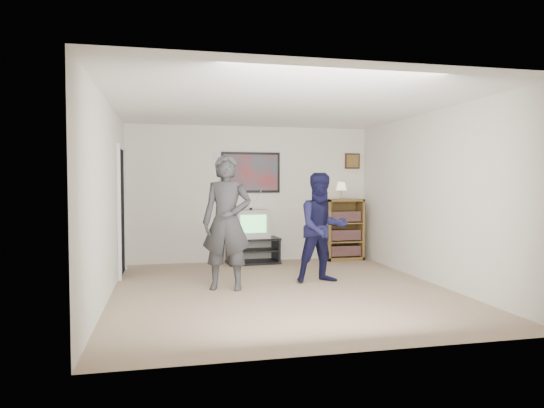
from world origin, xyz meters
name	(u,v)px	position (x,y,z in m)	size (l,w,h in m)	color
room_shell	(276,198)	(0.00, 0.35, 1.25)	(4.51, 5.00, 2.51)	#806551
media_stand	(253,250)	(-0.01, 2.23, 0.23)	(0.96, 0.58, 0.47)	black
crt_television	(251,224)	(-0.04, 2.23, 0.72)	(0.60, 0.51, 0.51)	#A1A09C
bookshelf	(343,229)	(1.75, 2.28, 0.58)	(0.70, 0.40, 1.15)	#513A18
table_lamp	(341,191)	(1.69, 2.24, 1.31)	(0.20, 0.20, 0.32)	#FFF4C1
person_tall	(227,222)	(-0.72, 0.20, 0.92)	(0.68, 0.44, 1.85)	#2F2F32
person_short	(322,228)	(0.70, 0.38, 0.81)	(0.78, 0.61, 1.61)	black
controller_left	(224,202)	(-0.74, 0.40, 1.19)	(0.03, 0.11, 0.03)	white
controller_right	(316,213)	(0.69, 0.66, 1.00)	(0.04, 0.13, 0.04)	white
poster	(251,173)	(0.00, 2.48, 1.65)	(1.10, 0.03, 0.75)	black
air_vent	(221,156)	(-0.55, 2.48, 1.95)	(0.28, 0.02, 0.14)	white
small_picture	(352,161)	(2.00, 2.48, 1.88)	(0.30, 0.03, 0.30)	#332110
doorway	(121,212)	(-2.23, 1.60, 1.00)	(0.03, 0.85, 2.00)	black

